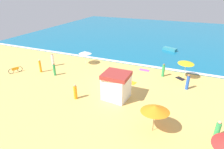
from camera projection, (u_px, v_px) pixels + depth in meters
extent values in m
plane|color=#EDBC60|center=(116.00, 82.00, 23.05)|extent=(60.00, 60.00, 0.00)
cube|color=#146B93|center=(158.00, 34.00, 46.40)|extent=(60.00, 44.00, 0.10)
cube|color=white|center=(131.00, 63.00, 28.26)|extent=(57.00, 0.70, 0.01)
cube|color=white|center=(116.00, 88.00, 19.16)|extent=(2.60, 2.48, 2.40)
cube|color=#A5332D|center=(116.00, 75.00, 18.58)|extent=(2.59, 2.44, 0.39)
cylinder|color=#4C3823|center=(154.00, 119.00, 14.68)|extent=(0.05, 0.05, 2.29)
cone|color=orange|center=(155.00, 109.00, 14.28)|extent=(3.14, 3.15, 0.68)
cylinder|color=silver|center=(85.00, 58.00, 27.96)|extent=(0.05, 0.05, 1.93)
cone|color=white|center=(85.00, 53.00, 27.61)|extent=(2.11, 2.12, 0.39)
cylinder|color=silver|center=(185.00, 70.00, 23.42)|extent=(0.05, 0.05, 2.25)
cone|color=yellow|center=(186.00, 62.00, 22.99)|extent=(2.59, 2.60, 0.41)
torus|color=black|center=(11.00, 71.00, 25.06)|extent=(0.34, 0.68, 0.72)
torus|color=black|center=(20.00, 69.00, 25.74)|extent=(0.34, 0.68, 0.72)
cube|color=orange|center=(15.00, 69.00, 25.31)|extent=(0.41, 0.83, 0.36)
cylinder|color=orange|center=(40.00, 66.00, 25.34)|extent=(0.37, 0.37, 1.60)
sphere|color=beige|center=(39.00, 60.00, 24.97)|extent=(0.23, 0.23, 0.23)
cylinder|color=green|center=(163.00, 71.00, 24.10)|extent=(0.38, 0.38, 1.53)
sphere|color=#9E6B47|center=(164.00, 65.00, 23.74)|extent=(0.22, 0.22, 0.22)
cylinder|color=green|center=(54.00, 70.00, 24.42)|extent=(0.42, 0.42, 1.45)
sphere|color=#9E6B47|center=(54.00, 64.00, 24.07)|extent=(0.22, 0.22, 0.22)
cylinder|color=green|center=(217.00, 131.00, 14.10)|extent=(0.47, 0.47, 1.38)
sphere|color=#DBA884|center=(220.00, 122.00, 13.76)|extent=(0.27, 0.27, 0.27)
cylinder|color=white|center=(53.00, 61.00, 27.34)|extent=(0.53, 0.53, 1.65)
sphere|color=#DBA884|center=(52.00, 54.00, 26.94)|extent=(0.26, 0.26, 0.26)
cylinder|color=blue|center=(188.00, 83.00, 21.00)|extent=(0.45, 0.45, 1.60)
sphere|color=#9E6B47|center=(189.00, 75.00, 20.62)|extent=(0.27, 0.27, 0.27)
cube|color=red|center=(123.00, 84.00, 21.84)|extent=(0.52, 0.52, 0.65)
sphere|color=#DBA884|center=(123.00, 80.00, 21.66)|extent=(0.24, 0.24, 0.24)
cylinder|color=orange|center=(75.00, 93.00, 19.23)|extent=(0.42, 0.42, 1.41)
sphere|color=#DBA884|center=(75.00, 85.00, 18.89)|extent=(0.24, 0.24, 0.24)
cube|color=#D84CA5|center=(144.00, 70.00, 26.24)|extent=(1.41, 0.70, 0.01)
cube|color=orange|center=(130.00, 82.00, 22.85)|extent=(1.56, 1.15, 0.01)
cube|color=black|center=(180.00, 79.00, 23.80)|extent=(1.37, 1.28, 0.01)
cube|color=red|center=(114.00, 73.00, 25.28)|extent=(1.53, 1.15, 0.01)
cube|color=teal|center=(170.00, 49.00, 34.06)|extent=(2.60, 1.77, 0.49)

